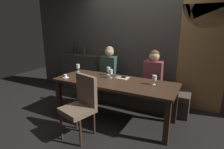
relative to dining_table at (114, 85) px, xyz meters
The scene contains 18 objects.
ground 0.65m from the dining_table, ahead, with size 9.00×9.00×0.00m, color black.
back_wall_tiled 1.49m from the dining_table, 90.00° to the left, with size 6.00×0.12×3.00m, color #423D38.
arched_door 1.91m from the dining_table, 40.43° to the left, with size 0.90×0.05×2.55m.
back_counter 1.87m from the dining_table, 146.14° to the left, with size 1.10×0.28×0.95m, color #38342F.
dining_table is the anchor object (origin of this frame).
banquette_bench 0.82m from the dining_table, 90.00° to the left, with size 2.50×0.44×0.45m.
chair_near_side 0.76m from the dining_table, 106.09° to the right, with size 0.54×0.54×0.98m.
diner_redhead 0.89m from the dining_table, 124.52° to the left, with size 0.36×0.24×0.81m.
diner_bearded 0.89m from the dining_table, 53.33° to the left, with size 0.36×0.24×0.80m.
wine_bottle_dark_red 2.07m from the dining_table, 148.48° to the left, with size 0.08×0.08×0.33m.
wine_bottle_pale_label 1.78m from the dining_table, 143.37° to the left, with size 0.08×0.08×0.33m.
wine_glass_center_back 0.46m from the dining_table, 133.83° to the left, with size 0.08×0.08×0.16m.
wine_glass_near_left 1.05m from the dining_table, 166.75° to the left, with size 0.08×0.08×0.16m.
wine_glass_end_right 0.29m from the dining_table, 136.38° to the left, with size 0.08×0.08×0.16m.
wine_glass_center_front 0.73m from the dining_table, ahead, with size 0.08×0.08×0.16m.
espresso_cup 0.96m from the dining_table, 164.74° to the right, with size 0.12×0.12×0.06m.
dessert_plate 0.26m from the dining_table, 71.48° to the left, with size 0.19×0.19×0.05m.
fork_on_table 0.27m from the dining_table, 104.98° to the left, with size 0.02×0.17×0.01m, color silver.
Camera 1 is at (1.42, -2.80, 1.73)m, focal length 29.20 mm.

